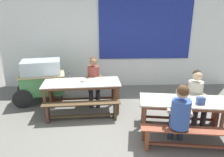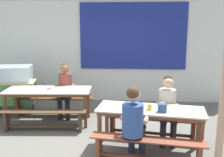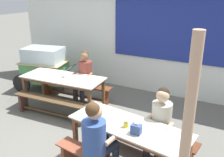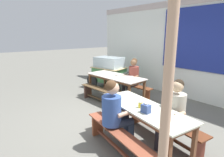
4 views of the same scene
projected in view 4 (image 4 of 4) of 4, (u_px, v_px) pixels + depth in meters
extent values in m
plane|color=#65635B|center=(114.00, 120.00, 4.38)|extent=(40.00, 40.00, 0.00)
cube|color=silver|center=(183.00, 53.00, 5.80)|extent=(7.60, 0.12, 2.82)
cube|color=navy|center=(210.00, 39.00, 5.02)|extent=(2.92, 0.03, 1.81)
cube|color=#B7A8A5|center=(188.00, 2.00, 5.45)|extent=(7.60, 0.20, 0.20)
cube|color=beige|center=(115.00, 76.00, 5.55)|extent=(1.91, 0.88, 0.02)
cube|color=brown|center=(115.00, 77.00, 5.56)|extent=(1.83, 0.81, 0.06)
cube|color=brown|center=(144.00, 93.00, 5.26)|extent=(0.06, 0.06, 0.68)
cube|color=brown|center=(129.00, 98.00, 4.83)|extent=(0.06, 0.06, 0.68)
cube|color=brown|center=(105.00, 82.00, 6.47)|extent=(0.06, 0.06, 0.68)
cube|color=brown|center=(90.00, 86.00, 6.04)|extent=(0.06, 0.06, 0.68)
cube|color=beige|center=(144.00, 108.00, 3.18)|extent=(1.90, 0.91, 0.02)
cube|color=brown|center=(144.00, 110.00, 3.19)|extent=(1.81, 0.84, 0.06)
cube|color=brown|center=(194.00, 148.00, 2.73)|extent=(0.07, 0.07, 0.68)
cube|color=brown|center=(128.00, 110.00, 4.11)|extent=(0.07, 0.07, 0.68)
cube|color=brown|center=(106.00, 115.00, 3.83)|extent=(0.07, 0.07, 0.68)
cube|color=brown|center=(126.00, 84.00, 5.97)|extent=(1.90, 0.39, 0.03)
cube|color=brown|center=(147.00, 96.00, 5.44)|extent=(0.07, 0.23, 0.40)
cube|color=brown|center=(109.00, 85.00, 6.60)|extent=(0.07, 0.23, 0.40)
cube|color=brown|center=(126.00, 93.00, 6.04)|extent=(1.61, 0.15, 0.04)
cube|color=#4B3822|center=(103.00, 90.00, 5.29)|extent=(1.78, 0.36, 0.02)
cube|color=#443A26|center=(122.00, 104.00, 4.80)|extent=(0.07, 0.21, 0.41)
cube|color=#4E3329|center=(87.00, 91.00, 5.89)|extent=(0.07, 0.21, 0.41)
cube|color=#4B3822|center=(103.00, 100.00, 5.37)|extent=(1.49, 0.14, 0.04)
cube|color=#5E2F1A|center=(163.00, 118.00, 3.52)|extent=(1.81, 0.55, 0.03)
cube|color=brown|center=(199.00, 149.00, 2.93)|extent=(0.09, 0.26, 0.41)
cube|color=brown|center=(137.00, 114.00, 4.21)|extent=(0.09, 0.26, 0.41)
cube|color=#5E2F1A|center=(162.00, 133.00, 3.60)|extent=(1.49, 0.25, 0.04)
cube|color=brown|center=(119.00, 133.00, 3.00)|extent=(1.82, 0.51, 0.02)
cube|color=brown|center=(98.00, 125.00, 3.70)|extent=(0.09, 0.23, 0.41)
cube|color=brown|center=(119.00, 150.00, 3.08)|extent=(1.51, 0.25, 0.04)
cube|color=#4D9653|center=(109.00, 75.00, 6.89)|extent=(1.24, 0.95, 0.52)
cube|color=silver|center=(109.00, 63.00, 6.78)|extent=(1.11, 0.85, 0.40)
cube|color=tan|center=(109.00, 68.00, 6.83)|extent=(1.33, 1.04, 0.02)
cylinder|color=black|center=(106.00, 78.00, 7.56)|extent=(0.49, 0.15, 0.49)
cylinder|color=black|center=(92.00, 81.00, 6.96)|extent=(0.49, 0.15, 0.49)
cylinder|color=#333333|center=(120.00, 87.00, 6.68)|extent=(0.05, 0.05, 0.25)
cylinder|color=#3F3F3F|center=(125.00, 73.00, 6.41)|extent=(0.19, 0.72, 0.04)
cylinder|color=#252328|center=(123.00, 93.00, 5.63)|extent=(0.11, 0.11, 0.43)
cylinder|color=#252328|center=(128.00, 95.00, 5.50)|extent=(0.11, 0.11, 0.43)
cylinder|color=#252328|center=(128.00, 84.00, 5.69)|extent=(0.16, 0.41, 0.13)
cylinder|color=#252328|center=(132.00, 85.00, 5.56)|extent=(0.16, 0.41, 0.13)
cylinder|color=brown|center=(134.00, 75.00, 5.68)|extent=(0.31, 0.31, 0.55)
sphere|color=brown|center=(134.00, 62.00, 5.57)|extent=(0.20, 0.20, 0.20)
sphere|color=#4C331E|center=(134.00, 61.00, 5.59)|extent=(0.18, 0.18, 0.18)
cylinder|color=brown|center=(126.00, 76.00, 5.69)|extent=(0.09, 0.30, 0.07)
cylinder|color=brown|center=(134.00, 78.00, 5.44)|extent=(0.10, 0.31, 0.10)
cylinder|color=#282228|center=(158.00, 139.00, 3.20)|extent=(0.11, 0.11, 0.43)
cylinder|color=#282228|center=(167.00, 143.00, 3.07)|extent=(0.11, 0.11, 0.43)
cylinder|color=#282228|center=(165.00, 122.00, 3.24)|extent=(0.14, 0.39, 0.13)
cylinder|color=#282228|center=(174.00, 126.00, 3.11)|extent=(0.14, 0.39, 0.13)
cylinder|color=#BCB4A2|center=(176.00, 108.00, 3.22)|extent=(0.31, 0.31, 0.52)
sphere|color=tan|center=(178.00, 87.00, 3.12)|extent=(0.20, 0.20, 0.20)
sphere|color=#2D2319|center=(179.00, 84.00, 3.13)|extent=(0.18, 0.18, 0.18)
cylinder|color=tan|center=(162.00, 108.00, 3.25)|extent=(0.08, 0.31, 0.10)
cylinder|color=tan|center=(179.00, 115.00, 2.98)|extent=(0.08, 0.31, 0.11)
cylinder|color=#283349|center=(131.00, 135.00, 3.32)|extent=(0.11, 0.11, 0.43)
cylinder|color=#283349|center=(126.00, 130.00, 3.47)|extent=(0.11, 0.11, 0.43)
cylinder|color=#283349|center=(123.00, 123.00, 3.18)|extent=(0.21, 0.41, 0.13)
cylinder|color=#283349|center=(118.00, 119.00, 3.34)|extent=(0.21, 0.41, 0.13)
cylinder|color=#335199|center=(112.00, 110.00, 3.13)|extent=(0.33, 0.33, 0.51)
sphere|color=tan|center=(113.00, 88.00, 3.04)|extent=(0.22, 0.22, 0.22)
sphere|color=#4C331E|center=(111.00, 86.00, 3.02)|extent=(0.20, 0.20, 0.20)
cylinder|color=tan|center=(126.00, 113.00, 3.05)|extent=(0.14, 0.31, 0.11)
cylinder|color=tan|center=(116.00, 106.00, 3.37)|extent=(0.14, 0.31, 0.09)
cube|color=#384E8B|center=(146.00, 109.00, 2.93)|extent=(0.14, 0.10, 0.14)
cube|color=white|center=(146.00, 104.00, 2.91)|extent=(0.06, 0.03, 0.02)
cylinder|color=yellow|center=(140.00, 105.00, 3.15)|extent=(0.07, 0.07, 0.09)
cylinder|color=white|center=(141.00, 102.00, 3.13)|extent=(0.07, 0.07, 0.02)
cylinder|color=silver|center=(117.00, 75.00, 5.53)|extent=(0.16, 0.16, 0.05)
cylinder|color=tan|center=(166.00, 116.00, 1.92)|extent=(0.11, 0.11, 2.32)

